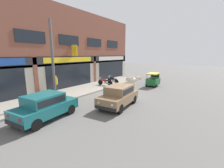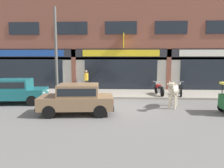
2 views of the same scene
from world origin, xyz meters
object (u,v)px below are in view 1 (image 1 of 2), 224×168
at_px(car_0, 119,95).
at_px(car_1, 45,105).
at_px(auto_rickshaw, 153,80).
at_px(motorcycle_0, 105,82).
at_px(motorcycle_1, 113,80).
at_px(cow, 131,80).
at_px(utility_pole, 53,62).
at_px(pedestrian, 56,82).

bearing_deg(car_0, car_1, 152.53).
distance_m(auto_rickshaw, motorcycle_0, 5.53).
relative_size(motorcycle_0, motorcycle_1, 1.00).
bearing_deg(motorcycle_0, car_1, -163.40).
distance_m(motorcycle_0, motorcycle_1, 1.44).
distance_m(cow, utility_pole, 7.87).
distance_m(car_1, motorcycle_1, 10.66).
bearing_deg(car_1, pedestrian, 49.27).
bearing_deg(utility_pole, pedestrian, 53.84).
distance_m(car_0, motorcycle_0, 6.74).
bearing_deg(pedestrian, cow, -40.18).
distance_m(car_0, motorcycle_1, 7.78).
bearing_deg(auto_rickshaw, motorcycle_1, 112.95).
bearing_deg(car_1, auto_rickshaw, -8.33).
height_order(cow, utility_pole, utility_pole).
bearing_deg(car_0, pedestrian, 95.84).
xyz_separation_m(cow, motorcycle_0, (-0.23, 3.23, -0.48)).
xyz_separation_m(auto_rickshaw, motorcycle_0, (-3.30, 4.44, -0.13)).
xyz_separation_m(car_0, car_1, (-4.20, 2.18, 0.00)).
bearing_deg(car_1, car_0, -27.47).
relative_size(auto_rickshaw, pedestrian, 1.25).
distance_m(cow, pedestrian, 7.29).
bearing_deg(car_1, motorcycle_1, 14.09).
relative_size(car_0, motorcycle_1, 2.07).
bearing_deg(car_1, cow, -3.61).
distance_m(car_0, car_1, 4.73).
bearing_deg(motorcycle_0, pedestrian, 164.56).
relative_size(cow, utility_pole, 0.36).
xyz_separation_m(auto_rickshaw, utility_pole, (-10.25, 3.71, 2.40)).
xyz_separation_m(car_1, utility_pole, (1.94, 1.92, 2.24)).
height_order(motorcycle_0, utility_pole, utility_pole).
bearing_deg(utility_pole, cow, -19.20).
bearing_deg(motorcycle_0, cow, -85.99).
xyz_separation_m(motorcycle_1, pedestrian, (-6.78, 1.53, 0.60)).
height_order(car_1, motorcycle_1, car_1).
relative_size(car_0, pedestrian, 2.33).
xyz_separation_m(car_0, motorcycle_0, (4.69, 4.83, -0.29)).
xyz_separation_m(motorcycle_0, motorcycle_1, (1.44, -0.06, 0.00)).
distance_m(motorcycle_0, utility_pole, 7.43).
height_order(cow, pedestrian, pedestrian).
bearing_deg(car_0, motorcycle_0, 45.83).
bearing_deg(pedestrian, motorcycle_0, -15.44).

